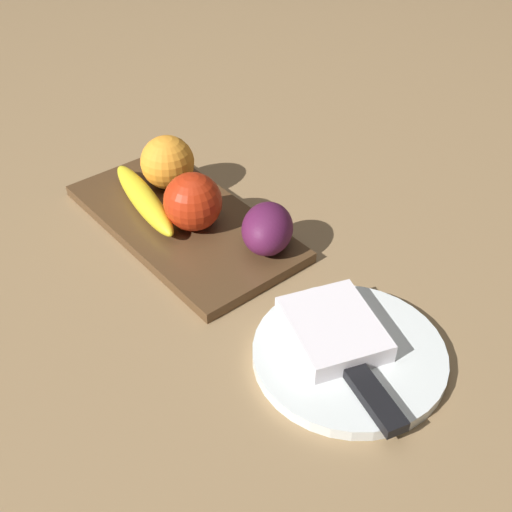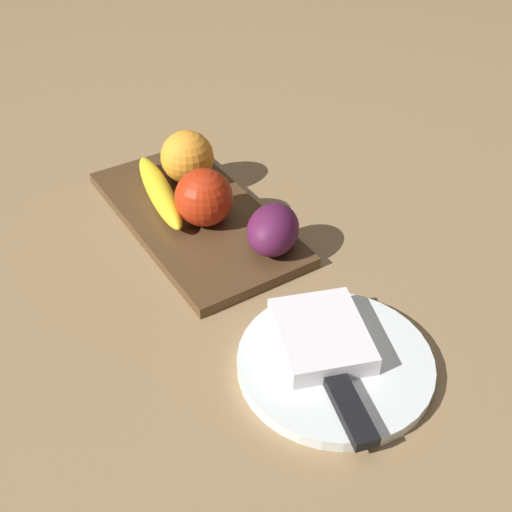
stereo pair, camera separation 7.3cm
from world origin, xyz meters
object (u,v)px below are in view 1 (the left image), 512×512
(dinner_plate, at_px, (349,354))
(banana, at_px, (144,199))
(apple, at_px, (193,202))
(folded_napkin, at_px, (333,329))
(orange_near_apple, at_px, (167,162))
(grape_bunch, at_px, (267,229))
(fruit_tray, at_px, (183,222))
(knife, at_px, (364,385))

(dinner_plate, bearing_deg, banana, 4.40)
(apple, xyz_separation_m, banana, (0.07, 0.03, -0.02))
(apple, xyz_separation_m, folded_napkin, (-0.26, 0.00, -0.03))
(banana, bearing_deg, dinner_plate, -165.21)
(apple, bearing_deg, orange_near_apple, -16.06)
(banana, relative_size, grape_bunch, 2.29)
(orange_near_apple, xyz_separation_m, dinner_plate, (-0.38, 0.03, -0.05))
(grape_bunch, xyz_separation_m, folded_napkin, (-0.16, 0.05, -0.02))
(apple, relative_size, banana, 0.41)
(fruit_tray, distance_m, apple, 0.05)
(grape_bunch, height_order, knife, grape_bunch)
(banana, relative_size, dinner_plate, 0.91)
(banana, bearing_deg, apple, -148.13)
(banana, bearing_deg, fruit_tray, -140.57)
(fruit_tray, xyz_separation_m, orange_near_apple, (0.08, -0.03, 0.05))
(folded_napkin, bearing_deg, orange_near_apple, -4.99)
(apple, bearing_deg, folded_napkin, 179.57)
(folded_napkin, relative_size, knife, 0.61)
(dinner_plate, bearing_deg, knife, 149.03)
(banana, distance_m, knife, 0.40)
(apple, xyz_separation_m, dinner_plate, (-0.28, 0.00, -0.05))
(apple, bearing_deg, banana, 21.49)
(orange_near_apple, height_order, dinner_plate, orange_near_apple)
(banana, height_order, dinner_plate, banana)
(apple, xyz_separation_m, knife, (-0.33, 0.03, -0.03))
(knife, bearing_deg, apple, 11.05)
(grape_bunch, height_order, dinner_plate, grape_bunch)
(fruit_tray, distance_m, grape_bunch, 0.13)
(fruit_tray, relative_size, banana, 1.83)
(banana, bearing_deg, folded_napkin, -164.87)
(fruit_tray, distance_m, knife, 0.35)
(fruit_tray, xyz_separation_m, apple, (-0.03, -0.00, 0.05))
(fruit_tray, height_order, folded_napkin, folded_napkin)
(apple, height_order, knife, apple)
(folded_napkin, bearing_deg, banana, 4.74)
(grape_bunch, distance_m, knife, 0.24)
(banana, height_order, orange_near_apple, orange_near_apple)
(banana, height_order, knife, banana)
(fruit_tray, bearing_deg, folded_napkin, 180.00)
(fruit_tray, xyz_separation_m, banana, (0.05, 0.03, 0.02))
(grape_bunch, bearing_deg, banana, 23.18)
(fruit_tray, bearing_deg, grape_bunch, -159.38)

